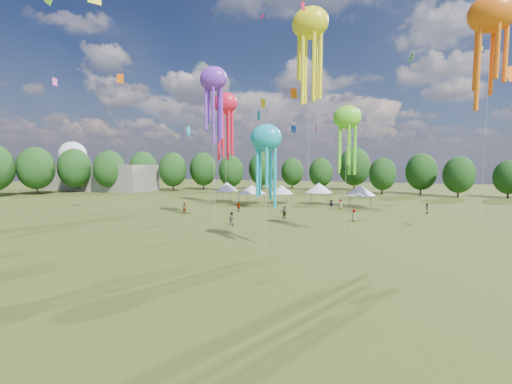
% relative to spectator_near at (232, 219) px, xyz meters
% --- Properties ---
extents(ground, '(300.00, 300.00, 0.00)m').
position_rel_spectator_near_xyz_m(ground, '(5.55, -31.00, -0.90)').
color(ground, '#384416').
rests_on(ground, ground).
extents(spectator_near, '(0.99, 0.84, 1.80)m').
position_rel_spectator_near_xyz_m(spectator_near, '(0.00, 0.00, 0.00)').
color(spectator_near, gray).
rests_on(spectator_near, ground).
extents(spectators_far, '(38.33, 15.95, 1.88)m').
position_rel_spectator_near_xyz_m(spectators_far, '(8.36, 14.22, -0.02)').
color(spectators_far, gray).
rests_on(spectators_far, ground).
extents(festival_tents, '(32.85, 9.19, 4.43)m').
position_rel_spectator_near_xyz_m(festival_tents, '(1.06, 25.83, 2.28)').
color(festival_tents, '#47474C').
rests_on(festival_tents, ground).
extents(show_kites, '(46.68, 31.22, 31.01)m').
position_rel_spectator_near_xyz_m(show_kites, '(11.60, 10.61, 20.65)').
color(show_kites, purple).
rests_on(show_kites, ground).
extents(small_kites, '(70.34, 54.42, 45.79)m').
position_rel_spectator_near_xyz_m(small_kites, '(4.37, 11.04, 28.90)').
color(small_kites, purple).
rests_on(small_kites, ground).
extents(treeline, '(201.57, 95.24, 13.43)m').
position_rel_spectator_near_xyz_m(treeline, '(1.68, 31.51, 5.64)').
color(treeline, '#38281C').
rests_on(treeline, ground).
extents(hangar, '(40.00, 12.00, 8.00)m').
position_rel_spectator_near_xyz_m(hangar, '(-66.45, 41.00, 3.10)').
color(hangar, gray).
rests_on(hangar, ground).
extents(radome, '(9.00, 9.00, 16.00)m').
position_rel_spectator_near_xyz_m(radome, '(-82.45, 47.00, 9.09)').
color(radome, white).
rests_on(radome, ground).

